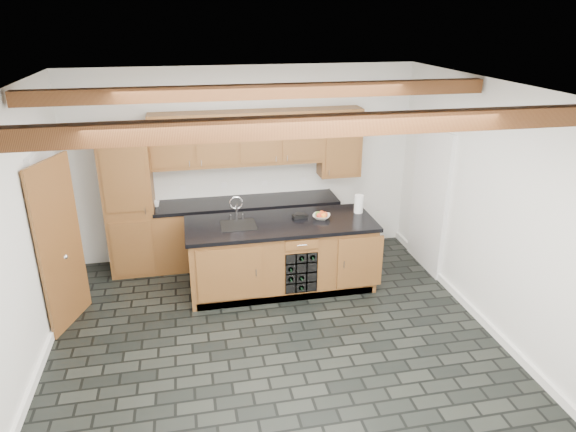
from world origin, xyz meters
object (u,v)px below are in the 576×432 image
at_px(island, 281,255).
at_px(fruit_bowl, 321,217).
at_px(kitchen_scale, 300,216).
at_px(paper_towel, 359,204).

xyz_separation_m(island, fruit_bowl, (0.54, 0.03, 0.49)).
distance_m(kitchen_scale, fruit_bowl, 0.29).
bearing_deg(fruit_bowl, paper_towel, 12.29).
bearing_deg(island, paper_towel, 7.67).
height_order(kitchen_scale, fruit_bowl, kitchen_scale).
distance_m(island, kitchen_scale, 0.57).
bearing_deg(paper_towel, fruit_bowl, -167.71).
distance_m(fruit_bowl, paper_towel, 0.57).
bearing_deg(fruit_bowl, kitchen_scale, 161.93).
bearing_deg(island, kitchen_scale, 23.19).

